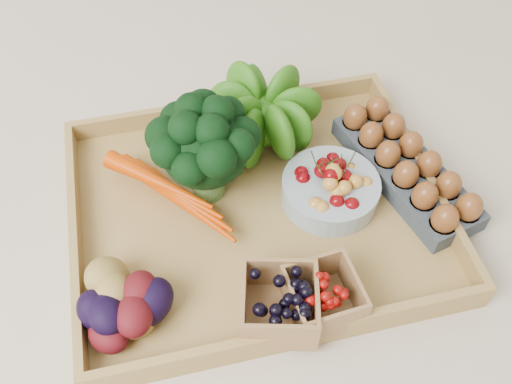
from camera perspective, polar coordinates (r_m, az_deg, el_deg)
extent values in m
plane|color=beige|center=(0.89, 0.00, -2.40)|extent=(4.00, 4.00, 0.00)
cube|color=#A98646|center=(0.88, 0.00, -2.12)|extent=(0.55, 0.45, 0.01)
sphere|color=#215C0E|center=(0.93, 0.76, 8.29)|extent=(0.13, 0.13, 0.13)
cylinder|color=#8C9EA5|center=(0.88, 7.43, 0.19)|extent=(0.15, 0.15, 0.04)
cube|color=#373E46|center=(0.94, 14.64, 2.01)|extent=(0.16, 0.29, 0.03)
cube|color=black|center=(0.75, 2.35, -11.12)|extent=(0.12, 0.12, 0.07)
cube|color=#730805|center=(0.77, 6.72, -10.34)|extent=(0.10, 0.10, 0.06)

